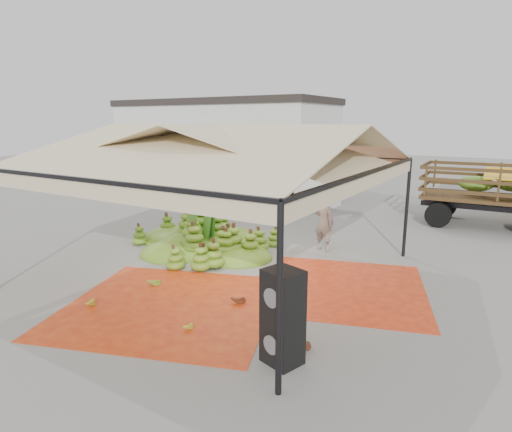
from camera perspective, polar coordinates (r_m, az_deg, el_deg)
The scene contains 16 objects.
ground at distance 12.07m, azimuth -4.59°, elevation -7.26°, with size 90.00×90.00×0.00m, color slate.
canopy_tent at distance 11.38m, azimuth -4.89°, elevation 8.57°, with size 8.10×8.10×4.00m.
building_white at distance 28.59m, azimuth -4.29°, elevation 9.83°, with size 14.30×6.30×5.40m.
tarp_left at distance 10.08m, azimuth -11.35°, elevation -11.57°, with size 4.58×4.36×0.01m, color #C54E12.
tarp_right at distance 11.09m, azimuth 11.64°, elevation -9.30°, with size 3.90×4.10×0.01m, color #EC4716.
banana_heap at distance 13.96m, azimuth -6.99°, elevation -2.00°, with size 5.54×4.55×1.19m, color #447217.
hand_yellow_a at distance 8.99m, azimuth -9.31°, elevation -14.04°, with size 0.38×0.31×0.17m, color gold.
hand_yellow_b at distance 10.55m, azimuth -21.67°, elevation -10.53°, with size 0.47×0.39×0.22m, color #AC8C22.
hand_red_a at distance 10.06m, azimuth -2.52°, elevation -10.72°, with size 0.50×0.41×0.23m, color #512212.
hand_red_b at distance 8.25m, azimuth 6.06°, elevation -16.37°, with size 0.47×0.38×0.21m, color #512212.
hand_green at distance 11.36m, azimuth -13.44°, elevation -8.30°, with size 0.46×0.38×0.21m, color #3C7518.
hanging_bunches at distance 12.18m, azimuth -2.17°, elevation 5.66°, with size 3.24×0.24×0.20m.
speaker_stack at distance 7.45m, azimuth 3.59°, elevation -13.30°, with size 0.74×0.69×1.69m.
banana_leaves at distance 13.26m, azimuth -7.72°, elevation -5.48°, with size 0.96×1.36×3.70m, color #20671B, non-canonical shape.
vendor at distance 13.80m, azimuth 9.05°, elevation -0.84°, with size 0.67×0.44×1.84m, color gray.
truck_left at distance 21.77m, azimuth 3.77°, elevation 5.12°, with size 6.04×2.32×2.04m.
Camera 1 is at (6.76, -9.12, 4.10)m, focal length 30.00 mm.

